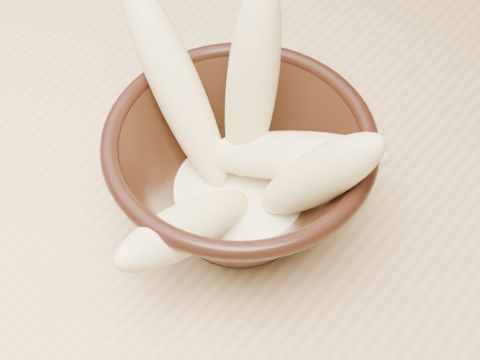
{
  "coord_description": "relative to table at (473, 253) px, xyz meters",
  "views": [
    {
      "loc": [
        0.04,
        -0.39,
        1.22
      ],
      "look_at": [
        -0.16,
        -0.15,
        0.8
      ],
      "focal_mm": 50.0,
      "sensor_mm": 36.0,
      "label": 1
    }
  ],
  "objects": [
    {
      "name": "banana_front",
      "position": [
        -0.15,
        -0.22,
        0.15
      ],
      "size": [
        0.04,
        0.14,
        0.1
      ],
      "primitive_type": "ellipsoid",
      "rotation": [
        1.09,
        0.0,
        -0.0
      ],
      "color": "#F0D78E",
      "rests_on": "bowl"
    },
    {
      "name": "banana_upright",
      "position": [
        -0.18,
        -0.12,
        0.2
      ],
      "size": [
        0.06,
        0.08,
        0.18
      ],
      "primitive_type": "ellipsoid",
      "rotation": [
        0.23,
        0.0,
        3.43
      ],
      "color": "#F0D78E",
      "rests_on": "bowl"
    },
    {
      "name": "bowl",
      "position": [
        -0.16,
        -0.15,
        0.14
      ],
      "size": [
        0.2,
        0.2,
        0.11
      ],
      "rotation": [
        0.0,
        0.0,
        0.17
      ],
      "color": "black",
      "rests_on": "table"
    },
    {
      "name": "banana_right",
      "position": [
        -0.1,
        -0.14,
        0.18
      ],
      "size": [
        0.11,
        0.06,
        0.14
      ],
      "primitive_type": "ellipsoid",
      "rotation": [
        0.57,
        0.0,
        1.8
      ],
      "color": "#F0D78E",
      "rests_on": "bowl"
    },
    {
      "name": "table",
      "position": [
        0.0,
        0.0,
        0.0
      ],
      "size": [
        1.2,
        0.8,
        0.75
      ],
      "color": "#DBB078",
      "rests_on": "ground"
    },
    {
      "name": "milk_puddle",
      "position": [
        -0.16,
        -0.15,
        0.11
      ],
      "size": [
        0.11,
        0.11,
        0.02
      ],
      "primitive_type": "cylinder",
      "color": "#FBF2CA",
      "rests_on": "bowl"
    },
    {
      "name": "banana_left",
      "position": [
        -0.23,
        -0.14,
        0.19
      ],
      "size": [
        0.15,
        0.07,
        0.16
      ],
      "primitive_type": "ellipsoid",
      "rotation": [
        0.7,
        0.0,
        -1.83
      ],
      "color": "#F0D78E",
      "rests_on": "bowl"
    },
    {
      "name": "banana_across",
      "position": [
        -0.14,
        -0.12,
        0.16
      ],
      "size": [
        0.15,
        0.1,
        0.07
      ],
      "primitive_type": "ellipsoid",
      "rotation": [
        1.31,
        0.0,
        2.02
      ],
      "color": "#F0D78E",
      "rests_on": "bowl"
    }
  ]
}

